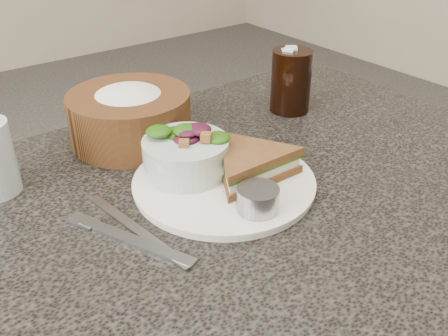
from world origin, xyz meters
name	(u,v)px	position (x,y,z in m)	size (l,w,h in m)	color
dinner_plate	(224,183)	(-0.01, 0.02, 0.76)	(0.26, 0.26, 0.01)	silver
sandwich	(249,163)	(0.03, 0.01, 0.78)	(0.16, 0.16, 0.04)	brown
salad_bowl	(186,150)	(-0.04, 0.07, 0.80)	(0.12, 0.12, 0.07)	#A5BAB0
dressing_ramekin	(258,199)	(-0.02, -0.06, 0.78)	(0.06, 0.06, 0.03)	gray
orange_wedge	(189,149)	(-0.01, 0.11, 0.78)	(0.06, 0.06, 0.03)	orange
fork	(136,241)	(-0.17, -0.01, 0.75)	(0.02, 0.17, 0.00)	gray
knife	(137,230)	(-0.16, 0.01, 0.75)	(0.01, 0.20, 0.00)	#969697
bread_basket	(130,109)	(-0.04, 0.23, 0.81)	(0.20, 0.20, 0.11)	brown
cola_glass	(291,78)	(0.25, 0.17, 0.81)	(0.07, 0.07, 0.13)	black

